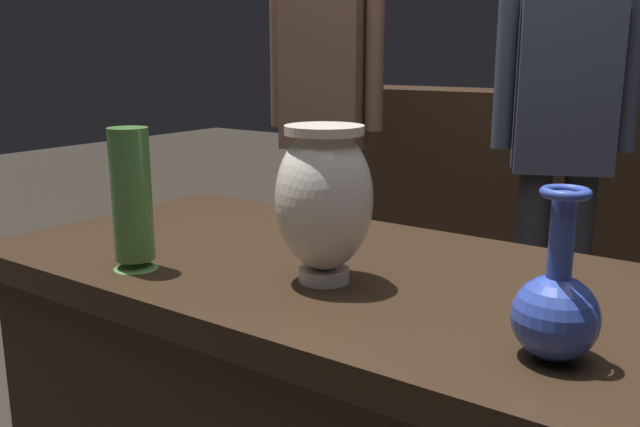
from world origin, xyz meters
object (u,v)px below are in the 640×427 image
Objects in this scene: shelf_vase_center at (620,75)px; visitor_near_left at (325,109)px; vase_tall_behind at (132,201)px; visitor_center_back at (563,130)px; vase_left_accent at (556,308)px; vase_centerpiece at (324,198)px.

shelf_vase_center is 0.08× the size of visitor_near_left.
vase_tall_behind is at bearing 101.82° from visitor_near_left.
visitor_center_back reaches higher than shelf_vase_center.
vase_left_accent is 1.73× the size of shelf_vase_center.
vase_left_accent is (0.39, -0.08, -0.07)m from vase_centerpiece.
visitor_center_back is at bearing -89.20° from shelf_vase_center.
vase_tall_behind reaches higher than vase_left_accent.
vase_centerpiece is 1.62m from visitor_near_left.
vase_centerpiece is 1.20× the size of vase_left_accent.
vase_centerpiece is at bearing -88.13° from shelf_vase_center.
shelf_vase_center is (0.23, 2.47, 0.15)m from vase_tall_behind.
vase_tall_behind is at bearing -175.38° from vase_left_accent.
visitor_center_back is (0.24, 1.64, -0.01)m from vase_tall_behind.
visitor_near_left is at bearing 133.25° from vase_left_accent.
shelf_vase_center is at bearing 91.87° from vase_centerpiece.
visitor_center_back is (-0.46, 1.58, 0.04)m from vase_left_accent.
shelf_vase_center is at bearing -141.43° from visitor_near_left.
shelf_vase_center is 1.32m from visitor_near_left.
vase_left_accent is at bearing 122.01° from visitor_near_left.
visitor_near_left is at bearing 124.91° from vase_centerpiece.
shelf_vase_center is 0.85m from visitor_center_back.
shelf_vase_center reaches higher than vase_tall_behind.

